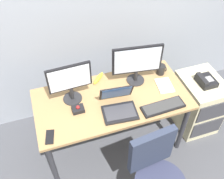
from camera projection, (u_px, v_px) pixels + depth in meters
name	position (u px, v px, depth m)	size (l,w,h in m)	color
ground_plane	(112.00, 141.00, 3.02)	(8.00, 8.00, 0.00)	#46474D
back_wall	(88.00, 0.00, 2.49)	(6.00, 0.10, 2.80)	#8F96A0
desk	(112.00, 104.00, 2.55)	(1.48, 0.73, 0.74)	#9F7A4C
file_cabinet	(197.00, 103.00, 2.98)	(0.42, 0.53, 0.68)	beige
desk_phone	(206.00, 81.00, 2.70)	(0.17, 0.20, 0.09)	black
monitor_main	(137.00, 62.00, 2.48)	(0.49, 0.18, 0.42)	#262628
monitor_side	(70.00, 81.00, 2.31)	(0.40, 0.18, 0.41)	#262628
keyboard	(163.00, 107.00, 2.40)	(0.41, 0.15, 0.03)	black
laptop	(119.00, 105.00, 2.36)	(0.34, 0.34, 0.23)	black
trackball_mouse	(78.00, 109.00, 2.36)	(0.11, 0.09, 0.07)	black
coffee_mug	(161.00, 69.00, 2.70)	(0.10, 0.09, 0.11)	black
paper_notepad	(165.00, 85.00, 2.60)	(0.15, 0.21, 0.01)	white
cell_phone	(50.00, 137.00, 2.17)	(0.07, 0.14, 0.01)	black
banana	(98.00, 78.00, 2.66)	(0.19, 0.04, 0.04)	yellow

